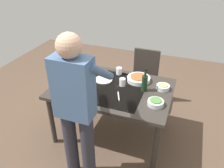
{
  "coord_description": "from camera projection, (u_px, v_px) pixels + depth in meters",
  "views": [
    {
      "loc": [
        -0.82,
        2.24,
        2.24
      ],
      "look_at": [
        0.0,
        0.0,
        0.81
      ],
      "focal_mm": 36.2,
      "sensor_mm": 36.0,
      "label": 1
    }
  ],
  "objects": [
    {
      "name": "water_cup_far_left",
      "position": [
        119.0,
        71.0,
        3.09
      ],
      "size": [
        0.08,
        0.08,
        0.09
      ],
      "primitive_type": "cylinder",
      "color": "silver",
      "rests_on": "dining_table"
    },
    {
      "name": "wine_glass_right",
      "position": [
        84.0,
        93.0,
        2.51
      ],
      "size": [
        0.07,
        0.07,
        0.15
      ],
      "color": "white",
      "rests_on": "dining_table"
    },
    {
      "name": "dinner_plate_far",
      "position": [
        104.0,
        80.0,
        2.97
      ],
      "size": [
        0.23,
        0.23,
        0.01
      ],
      "primitive_type": "cylinder",
      "color": "silver",
      "rests_on": "dining_table"
    },
    {
      "name": "side_bowl_bread",
      "position": [
        163.0,
        87.0,
        2.76
      ],
      "size": [
        0.16,
        0.16,
        0.07
      ],
      "color": "silver",
      "rests_on": "dining_table"
    },
    {
      "name": "wine_glass_left",
      "position": [
        91.0,
        64.0,
        3.15
      ],
      "size": [
        0.07,
        0.07,
        0.15
      ],
      "color": "white",
      "rests_on": "dining_table"
    },
    {
      "name": "dining_table",
      "position": [
        112.0,
        92.0,
        2.85
      ],
      "size": [
        1.47,
        0.98,
        0.76
      ],
      "color": "#332D28",
      "rests_on": "ground_plane"
    },
    {
      "name": "chair_near",
      "position": [
        144.0,
        75.0,
        3.56
      ],
      "size": [
        0.4,
        0.4,
        0.91
      ],
      "color": "black",
      "rests_on": "ground_plane"
    },
    {
      "name": "dinner_plate_near",
      "position": [
        74.0,
        94.0,
        2.68
      ],
      "size": [
        0.23,
        0.23,
        0.01
      ],
      "primitive_type": "cylinder",
      "color": "silver",
      "rests_on": "dining_table"
    },
    {
      "name": "table_fork",
      "position": [
        119.0,
        96.0,
        2.64
      ],
      "size": [
        0.08,
        0.17,
        0.0
      ],
      "primitive_type": "cube",
      "rotation": [
        0.0,
        0.0,
        0.4
      ],
      "color": "silver",
      "rests_on": "dining_table"
    },
    {
      "name": "wine_bottle",
      "position": [
        145.0,
        83.0,
        2.7
      ],
      "size": [
        0.07,
        0.07,
        0.3
      ],
      "color": "black",
      "rests_on": "dining_table"
    },
    {
      "name": "water_cup_near_left",
      "position": [
        80.0,
        65.0,
        3.26
      ],
      "size": [
        0.07,
        0.07,
        0.1
      ],
      "primitive_type": "cylinder",
      "color": "silver",
      "rests_on": "dining_table"
    },
    {
      "name": "water_cup_far_right",
      "position": [
        56.0,
        85.0,
        2.76
      ],
      "size": [
        0.08,
        0.08,
        0.1
      ],
      "primitive_type": "cylinder",
      "color": "silver",
      "rests_on": "dining_table"
    },
    {
      "name": "serving_bowl_pasta",
      "position": [
        139.0,
        79.0,
        2.94
      ],
      "size": [
        0.3,
        0.3,
        0.07
      ],
      "color": "silver",
      "rests_on": "dining_table"
    },
    {
      "name": "water_cup_near_right",
      "position": [
        122.0,
        82.0,
        2.82
      ],
      "size": [
        0.08,
        0.08,
        0.1
      ],
      "primitive_type": "cylinder",
      "color": "silver",
      "rests_on": "dining_table"
    },
    {
      "name": "ground_plane",
      "position": [
        112.0,
        133.0,
        3.2
      ],
      "size": [
        6.0,
        6.0,
        0.0
      ],
      "primitive_type": "plane",
      "color": "brown"
    },
    {
      "name": "table_knife",
      "position": [
        74.0,
        81.0,
        2.95
      ],
      "size": [
        0.07,
        0.2,
        0.0
      ],
      "primitive_type": "cube",
      "rotation": [
        0.0,
        0.0,
        0.27
      ],
      "color": "silver",
      "rests_on": "dining_table"
    },
    {
      "name": "side_bowl_salad",
      "position": [
        156.0,
        102.0,
        2.48
      ],
      "size": [
        0.18,
        0.18,
        0.07
      ],
      "color": "silver",
      "rests_on": "dining_table"
    },
    {
      "name": "person_server",
      "position": [
        76.0,
        107.0,
        2.12
      ],
      "size": [
        0.42,
        0.61,
        1.69
      ],
      "color": "#2D2D38",
      "rests_on": "ground_plane"
    }
  ]
}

